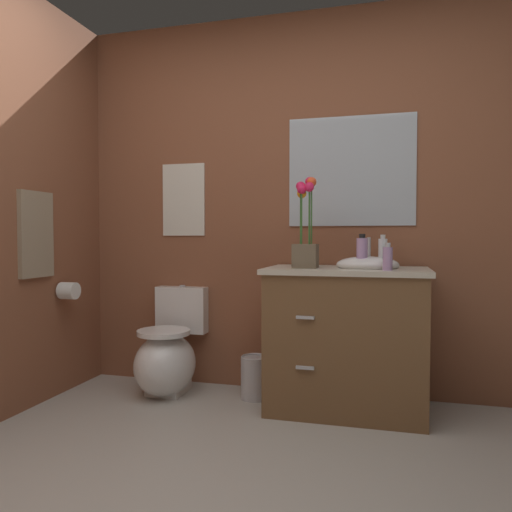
{
  "coord_description": "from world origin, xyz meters",
  "views": [
    {
      "loc": [
        0.64,
        -1.44,
        1.03
      ],
      "look_at": [
        -0.13,
        1.44,
        0.91
      ],
      "focal_mm": 34.59,
      "sensor_mm": 36.0,
      "label": 1
    }
  ],
  "objects_px": {
    "trash_bin": "(255,377)",
    "flower_vase": "(306,236)",
    "toilet": "(168,356)",
    "vanity_cabinet": "(347,337)",
    "wall_mirror": "(351,171)",
    "hand_wash_bottle": "(383,252)",
    "wall_poster": "(184,200)",
    "soap_bottle": "(388,258)",
    "toilet_paper_roll": "(69,291)",
    "hanging_towel": "(36,234)",
    "lotion_bottle": "(362,253)"
  },
  "relations": [
    {
      "from": "soap_bottle",
      "to": "trash_bin",
      "type": "bearing_deg",
      "value": 163.94
    },
    {
      "from": "lotion_bottle",
      "to": "trash_bin",
      "type": "distance_m",
      "value": 1.05
    },
    {
      "from": "vanity_cabinet",
      "to": "wall_poster",
      "type": "height_order",
      "value": "wall_poster"
    },
    {
      "from": "lotion_bottle",
      "to": "hanging_towel",
      "type": "height_order",
      "value": "hanging_towel"
    },
    {
      "from": "flower_vase",
      "to": "trash_bin",
      "type": "distance_m",
      "value": 0.97
    },
    {
      "from": "toilet",
      "to": "trash_bin",
      "type": "bearing_deg",
      "value": 4.2
    },
    {
      "from": "wall_poster",
      "to": "toilet_paper_roll",
      "type": "distance_m",
      "value": 0.98
    },
    {
      "from": "flower_vase",
      "to": "soap_bottle",
      "type": "distance_m",
      "value": 0.49
    },
    {
      "from": "trash_bin",
      "to": "wall_mirror",
      "type": "bearing_deg",
      "value": 21.29
    },
    {
      "from": "vanity_cabinet",
      "to": "toilet_paper_roll",
      "type": "bearing_deg",
      "value": -174.5
    },
    {
      "from": "wall_mirror",
      "to": "vanity_cabinet",
      "type": "bearing_deg",
      "value": -89.46
    },
    {
      "from": "wall_mirror",
      "to": "toilet_paper_roll",
      "type": "bearing_deg",
      "value": -165.27
    },
    {
      "from": "vanity_cabinet",
      "to": "flower_vase",
      "type": "height_order",
      "value": "flower_vase"
    },
    {
      "from": "toilet",
      "to": "hanging_towel",
      "type": "height_order",
      "value": "hanging_towel"
    },
    {
      "from": "wall_poster",
      "to": "wall_mirror",
      "type": "relative_size",
      "value": 0.63
    },
    {
      "from": "toilet",
      "to": "trash_bin",
      "type": "distance_m",
      "value": 0.59
    },
    {
      "from": "soap_bottle",
      "to": "hanging_towel",
      "type": "height_order",
      "value": "hanging_towel"
    },
    {
      "from": "toilet",
      "to": "hand_wash_bottle",
      "type": "relative_size",
      "value": 3.52
    },
    {
      "from": "soap_bottle",
      "to": "wall_poster",
      "type": "bearing_deg",
      "value": 161.75
    },
    {
      "from": "toilet",
      "to": "toilet_paper_roll",
      "type": "height_order",
      "value": "toilet_paper_roll"
    },
    {
      "from": "trash_bin",
      "to": "wall_poster",
      "type": "relative_size",
      "value": 0.54
    },
    {
      "from": "wall_mirror",
      "to": "toilet_paper_roll",
      "type": "distance_m",
      "value": 1.98
    },
    {
      "from": "hand_wash_bottle",
      "to": "wall_poster",
      "type": "relative_size",
      "value": 0.39
    },
    {
      "from": "toilet",
      "to": "flower_vase",
      "type": "height_order",
      "value": "flower_vase"
    },
    {
      "from": "flower_vase",
      "to": "toilet",
      "type": "bearing_deg",
      "value": 174.09
    },
    {
      "from": "hand_wash_bottle",
      "to": "hanging_towel",
      "type": "relative_size",
      "value": 0.38
    },
    {
      "from": "trash_bin",
      "to": "toilet_paper_roll",
      "type": "distance_m",
      "value": 1.33
    },
    {
      "from": "lotion_bottle",
      "to": "trash_bin",
      "type": "relative_size",
      "value": 0.73
    },
    {
      "from": "hand_wash_bottle",
      "to": "trash_bin",
      "type": "relative_size",
      "value": 0.72
    },
    {
      "from": "soap_bottle",
      "to": "wall_mirror",
      "type": "bearing_deg",
      "value": 116.92
    },
    {
      "from": "trash_bin",
      "to": "wall_mirror",
      "type": "height_order",
      "value": "wall_mirror"
    },
    {
      "from": "toilet",
      "to": "vanity_cabinet",
      "type": "height_order",
      "value": "vanity_cabinet"
    },
    {
      "from": "trash_bin",
      "to": "wall_mirror",
      "type": "relative_size",
      "value": 0.34
    },
    {
      "from": "hanging_towel",
      "to": "lotion_bottle",
      "type": "bearing_deg",
      "value": 10.34
    },
    {
      "from": "toilet",
      "to": "wall_mirror",
      "type": "height_order",
      "value": "wall_mirror"
    },
    {
      "from": "toilet",
      "to": "hanging_towel",
      "type": "relative_size",
      "value": 1.33
    },
    {
      "from": "wall_mirror",
      "to": "hanging_towel",
      "type": "bearing_deg",
      "value": -159.16
    },
    {
      "from": "vanity_cabinet",
      "to": "lotion_bottle",
      "type": "bearing_deg",
      "value": -29.59
    },
    {
      "from": "wall_mirror",
      "to": "hanging_towel",
      "type": "relative_size",
      "value": 1.54
    },
    {
      "from": "wall_poster",
      "to": "soap_bottle",
      "type": "bearing_deg",
      "value": -18.25
    },
    {
      "from": "toilet",
      "to": "vanity_cabinet",
      "type": "xyz_separation_m",
      "value": [
        1.16,
        -0.03,
        0.19
      ]
    },
    {
      "from": "trash_bin",
      "to": "flower_vase",
      "type": "bearing_deg",
      "value": -21.85
    },
    {
      "from": "wall_mirror",
      "to": "trash_bin",
      "type": "bearing_deg",
      "value": -158.71
    },
    {
      "from": "toilet_paper_roll",
      "to": "toilet",
      "type": "bearing_deg",
      "value": 17.93
    },
    {
      "from": "hand_wash_bottle",
      "to": "wall_poster",
      "type": "xyz_separation_m",
      "value": [
        -1.36,
        0.19,
        0.35
      ]
    },
    {
      "from": "soap_bottle",
      "to": "hanging_towel",
      "type": "distance_m",
      "value": 2.07
    },
    {
      "from": "wall_poster",
      "to": "flower_vase",
      "type": "bearing_deg",
      "value": -21.45
    },
    {
      "from": "vanity_cabinet",
      "to": "soap_bottle",
      "type": "relative_size",
      "value": 6.83
    },
    {
      "from": "hanging_towel",
      "to": "toilet_paper_roll",
      "type": "relative_size",
      "value": 4.73
    },
    {
      "from": "trash_bin",
      "to": "wall_mirror",
      "type": "xyz_separation_m",
      "value": [
        0.58,
        0.22,
        1.31
      ]
    }
  ]
}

